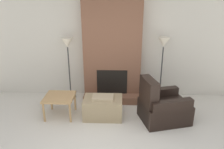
{
  "coord_description": "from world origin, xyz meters",
  "views": [
    {
      "loc": [
        0.18,
        -2.71,
        2.61
      ],
      "look_at": [
        0.0,
        2.4,
        0.7
      ],
      "focal_mm": 35.0,
      "sensor_mm": 36.0,
      "label": 1
    }
  ],
  "objects": [
    {
      "name": "side_table",
      "position": [
        -1.14,
        1.58,
        0.42
      ],
      "size": [
        0.64,
        0.62,
        0.48
      ],
      "color": "tan",
      "rests_on": "ground_plane"
    },
    {
      "name": "floor_lamp_left",
      "position": [
        -1.1,
        2.51,
        1.35
      ],
      "size": [
        0.29,
        0.29,
        1.6
      ],
      "color": "#333333",
      "rests_on": "ground_plane"
    },
    {
      "name": "fireplace",
      "position": [
        0.0,
        2.56,
        1.23
      ],
      "size": [
        1.42,
        0.64,
        2.6
      ],
      "color": "brown",
      "rests_on": "ground_plane"
    },
    {
      "name": "floor_lamp_right",
      "position": [
        1.24,
        2.51,
        1.37
      ],
      "size": [
        0.29,
        0.29,
        1.62
      ],
      "color": "#333333",
      "rests_on": "ground_plane"
    },
    {
      "name": "armchair",
      "position": [
        1.09,
        1.45,
        0.3
      ],
      "size": [
        1.13,
        0.99,
        0.99
      ],
      "rotation": [
        0.0,
        0.0,
        1.83
      ],
      "color": "black",
      "rests_on": "ground_plane"
    },
    {
      "name": "ottoman",
      "position": [
        -0.17,
        1.56,
        0.23
      ],
      "size": [
        0.84,
        0.56,
        0.5
      ],
      "color": "#998460",
      "rests_on": "ground_plane"
    },
    {
      "name": "wall_back",
      "position": [
        0.0,
        2.79,
        1.3
      ],
      "size": [
        6.87,
        0.06,
        2.6
      ],
      "primitive_type": "cube",
      "color": "beige",
      "rests_on": "ground_plane"
    }
  ]
}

